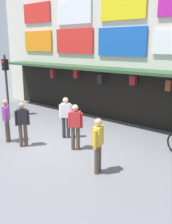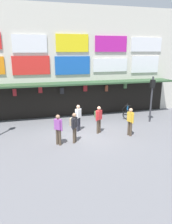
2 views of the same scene
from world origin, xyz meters
name	(u,v)px [view 1 (image 1 of 2)]	position (x,y,z in m)	size (l,w,h in m)	color
ground_plane	(63,144)	(0.00, 0.00, 0.00)	(80.00, 80.00, 0.00)	slate
shopfront	(128,39)	(0.00, 4.57, 3.96)	(18.00, 2.60, 8.00)	beige
traffic_light_near	(6,76)	(-5.14, 1.06, 2.14)	(0.29, 0.33, 3.20)	#38383D
pedestrian_in_white	(22,121)	(-0.99, -1.09, 0.98)	(0.47, 0.48, 1.68)	brown
pedestrian_in_yellow	(98,143)	(2.40, -0.96, 0.95)	(0.30, 0.52, 1.68)	brown
pedestrian_in_red	(66,115)	(-0.37, 0.57, 0.95)	(0.42, 0.40, 1.68)	#2D2D38
pedestrian_in_blue	(75,124)	(0.73, -0.08, 0.98)	(0.48, 0.47, 1.68)	brown
pedestrian_in_green	(7,118)	(-1.85, -1.19, 0.95)	(0.41, 0.41, 1.68)	brown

